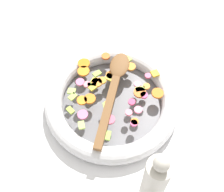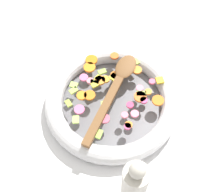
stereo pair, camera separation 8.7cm
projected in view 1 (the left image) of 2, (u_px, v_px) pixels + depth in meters
The scene contains 5 objects.
ground_plane at pixel (112, 105), 0.91m from camera, with size 4.00×4.00×0.00m, color silver.
skillet at pixel (112, 101), 0.89m from camera, with size 0.38×0.38×0.05m.
chopped_vegetables at pixel (110, 89), 0.88m from camera, with size 0.28×0.29×0.01m.
wooden_spoon at pixel (114, 87), 0.87m from camera, with size 0.20×0.29×0.01m.
pepper_mill at pixel (155, 179), 0.70m from camera, with size 0.06×0.06×0.21m.
Camera 1 is at (0.33, -0.33, 0.79)m, focal length 50.00 mm.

